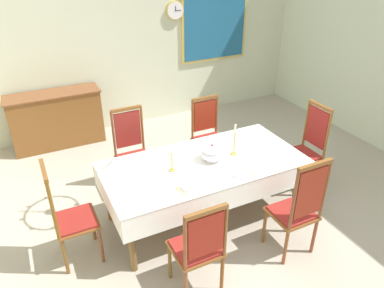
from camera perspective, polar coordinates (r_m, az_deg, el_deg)
name	(u,v)px	position (r m, az deg, el deg)	size (l,w,h in m)	color
ground	(209,224)	(4.53, 2.67, -12.33)	(6.73, 6.22, 0.04)	#ACA192
back_wall	(120,24)	(6.45, -11.19, 17.78)	(6.73, 0.08, 3.55)	beige
dining_table	(204,168)	(4.21, 1.87, -3.74)	(2.27, 1.08, 0.77)	brown
tablecloth	(204,167)	(4.20, 1.87, -3.62)	(2.29, 1.10, 0.29)	white
chair_south_a	(199,246)	(3.44, 1.06, -15.64)	(0.44, 0.42, 1.06)	brown
chair_north_a	(132,150)	(4.85, -9.26, -1.01)	(0.44, 0.42, 1.14)	brown
chair_south_b	(298,208)	(3.93, 16.18, -9.50)	(0.44, 0.42, 1.19)	brown
chair_north_b	(209,134)	(5.24, 2.59, 1.54)	(0.44, 0.42, 1.08)	brown
chair_head_west	(67,214)	(3.92, -18.86, -10.33)	(0.42, 0.44, 1.16)	brown
chair_head_east	(307,147)	(5.08, 17.42, -0.43)	(0.42, 0.44, 1.17)	brown
soup_tureen	(212,153)	(4.15, 3.12, -1.33)	(0.26, 0.26, 0.21)	white
candlestick_west	(172,161)	(3.95, -3.15, -2.60)	(0.07, 0.07, 0.33)	gold
candlestick_east	(234,142)	(4.26, 6.62, 0.25)	(0.07, 0.07, 0.39)	gold
bowl_near_left	(190,186)	(3.73, -0.28, -6.63)	(0.18, 0.18, 0.04)	white
bowl_near_right	(241,174)	(3.96, 7.62, -4.59)	(0.18, 0.18, 0.04)	white
spoon_primary	(178,190)	(3.72, -2.13, -7.09)	(0.03, 0.18, 0.01)	gold
spoon_secondary	(248,171)	(4.05, 8.79, -4.18)	(0.03, 0.18, 0.01)	gold
sideboard	(57,119)	(6.32, -20.31, 3.63)	(1.44, 0.48, 0.90)	brown
mounted_clock	(175,10)	(6.67, -2.68, 20.05)	(0.32, 0.06, 0.32)	#D1B251
framed_painting	(215,18)	(7.07, 3.56, 18.92)	(1.33, 0.05, 1.53)	#D1B251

